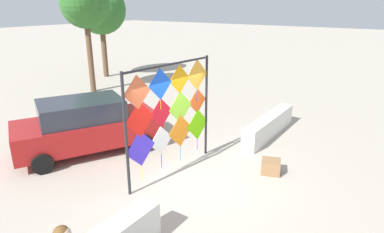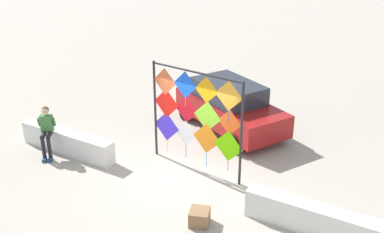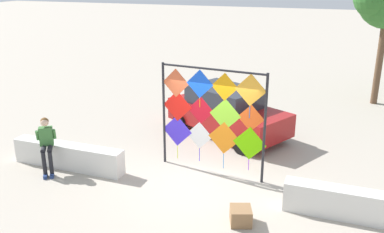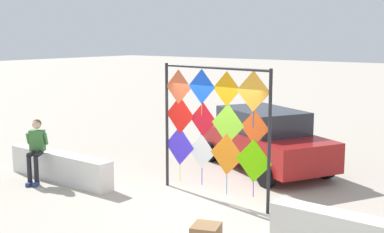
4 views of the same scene
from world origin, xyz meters
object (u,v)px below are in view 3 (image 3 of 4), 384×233
Objects in this scene: cardboard_box_large at (241,216)px; parked_car at (227,111)px; kite_display_rack at (212,112)px; seated_vendor at (46,141)px.

parked_car is at bearing 109.28° from cardboard_box_large.
parked_car reaches higher than cardboard_box_large.
seated_vendor is at bearing -158.97° from kite_display_rack.
cardboard_box_large is at bearing -70.72° from parked_car.
seated_vendor is 3.19× the size of cardboard_box_large.
cardboard_box_large is (1.41, -2.23, -1.55)m from kite_display_rack.
seated_vendor is 5.68m from cardboard_box_large.
cardboard_box_large is (5.59, -0.62, -0.73)m from seated_vendor.
parked_car is (-0.39, 2.93, -0.92)m from kite_display_rack.
kite_display_rack is at bearing 122.39° from cardboard_box_large.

